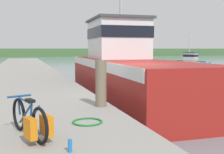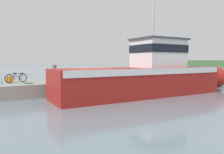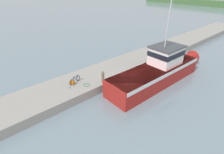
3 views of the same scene
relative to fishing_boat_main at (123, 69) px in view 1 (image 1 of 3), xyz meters
The scene contains 9 objects.
ground_plane 4.48m from the fishing_boat_main, 105.51° to the right, with size 320.00×320.00×0.00m, color gray.
dock_pier 6.34m from the fishing_boat_main, 139.27° to the right, with size 4.61×80.00×0.89m, color gray.
far_shoreline 83.30m from the fishing_boat_main, 69.72° to the left, with size 180.00×5.00×2.58m, color #426638.
fishing_boat_main is the anchor object (origin of this frame).
boat_red_outer 26.68m from the fishing_boat_main, 50.29° to the left, with size 4.04×5.63×4.81m.
bicycle_touring 9.52m from the fishing_boat_main, 119.18° to the right, with size 0.75×1.55×0.69m.
mooring_post 6.61m from the fishing_boat_main, 114.79° to the right, with size 0.30×0.30×1.25m, color #756651.
hose_coil 8.34m from the fishing_boat_main, 114.84° to the right, with size 0.64×0.64×0.04m, color #197A2D.
water_bottle_on_curb 10.04m from the fishing_boat_main, 114.24° to the right, with size 0.06×0.06×0.20m, color blue.
Camera 1 is at (-3.62, -9.16, 2.45)m, focal length 45.00 mm.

